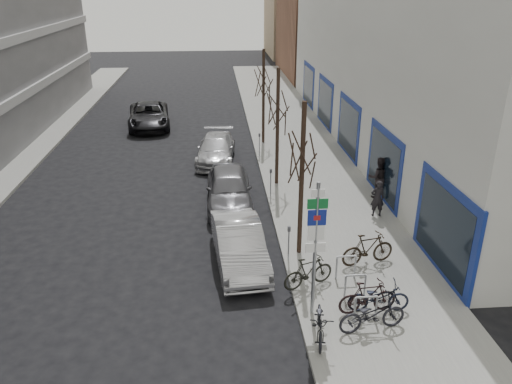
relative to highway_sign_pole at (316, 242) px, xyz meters
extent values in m
plane|color=black|center=(-2.40, 0.01, -2.46)|extent=(120.00, 120.00, 0.00)
cube|color=slate|center=(2.10, 10.01, -2.38)|extent=(5.00, 70.00, 0.15)
cube|color=brown|center=(10.60, 40.01, 1.54)|extent=(12.00, 14.00, 8.00)
cube|color=#937A5B|center=(11.10, 55.01, 2.04)|extent=(13.00, 12.00, 9.00)
cylinder|color=gray|center=(0.00, 0.01, -0.36)|extent=(0.10, 0.10, 4.20)
cube|color=white|center=(0.00, -0.02, 1.44)|extent=(0.35, 0.03, 0.22)
cube|color=#0C5926|center=(0.00, -0.02, 1.14)|extent=(0.55, 0.03, 0.28)
cube|color=navy|center=(0.00, -0.02, 0.74)|extent=(0.50, 0.03, 0.45)
cube|color=maroon|center=(0.00, -0.03, 0.74)|extent=(0.18, 0.02, 0.14)
cube|color=white|center=(0.00, -0.02, 0.29)|extent=(0.45, 0.03, 0.45)
cube|color=white|center=(0.00, -0.02, -0.16)|extent=(0.55, 0.03, 0.28)
cylinder|color=gray|center=(1.10, -0.49, -1.91)|extent=(0.06, 0.06, 0.80)
cylinder|color=gray|center=(1.70, -0.49, -1.91)|extent=(0.06, 0.06, 0.80)
cylinder|color=gray|center=(1.40, -0.49, -1.51)|extent=(0.60, 0.06, 0.06)
cylinder|color=gray|center=(1.10, 0.61, -1.91)|extent=(0.06, 0.06, 0.80)
cylinder|color=gray|center=(1.70, 0.61, -1.91)|extent=(0.06, 0.06, 0.80)
cylinder|color=gray|center=(1.40, 0.61, -1.51)|extent=(0.60, 0.06, 0.06)
cylinder|color=gray|center=(1.10, 1.71, -1.91)|extent=(0.06, 0.06, 0.80)
cylinder|color=gray|center=(1.70, 1.71, -1.91)|extent=(0.06, 0.06, 0.80)
cylinder|color=gray|center=(1.40, 1.71, -1.51)|extent=(0.60, 0.06, 0.06)
cylinder|color=black|center=(0.20, 3.51, 0.29)|extent=(0.16, 0.16, 5.50)
cylinder|color=black|center=(0.20, 10.01, 0.29)|extent=(0.16, 0.16, 5.50)
cylinder|color=black|center=(0.20, 16.51, 0.29)|extent=(0.16, 0.16, 5.50)
cylinder|color=gray|center=(-0.25, 3.01, -1.76)|extent=(0.05, 0.05, 1.10)
cube|color=#3F3F44|center=(-0.25, 3.01, -1.13)|extent=(0.10, 0.08, 0.18)
cylinder|color=gray|center=(-0.25, 8.51, -1.76)|extent=(0.05, 0.05, 1.10)
cube|color=#3F3F44|center=(-0.25, 8.51, -1.13)|extent=(0.10, 0.08, 0.18)
cylinder|color=gray|center=(-0.25, 14.01, -1.76)|extent=(0.05, 0.05, 1.10)
cube|color=#3F3F44|center=(-0.25, 14.01, -1.13)|extent=(0.10, 0.08, 0.18)
imported|color=black|center=(0.01, -1.06, -1.78)|extent=(0.81, 1.80, 1.06)
imported|color=black|center=(1.56, -0.09, -1.78)|extent=(1.77, 0.68, 1.05)
imported|color=black|center=(1.90, -0.05, -1.77)|extent=(1.80, 0.63, 1.08)
imported|color=black|center=(0.13, 1.36, -1.78)|extent=(1.81, 1.11, 1.06)
imported|color=black|center=(1.47, -0.87, -1.72)|extent=(1.99, 0.89, 1.17)
imported|color=black|center=(2.34, 2.52, -1.73)|extent=(1.99, 0.98, 1.16)
imported|color=#B5B5BA|center=(-1.92, 3.16, -1.72)|extent=(1.96, 4.58, 1.47)
imported|color=#545359|center=(-2.10, 7.99, -1.66)|extent=(1.89, 4.69, 1.60)
imported|color=#9FA0A4|center=(-2.60, 13.77, -1.78)|extent=(2.32, 4.84, 1.36)
imported|color=black|center=(-6.93, 20.99, -1.68)|extent=(3.17, 5.81, 1.55)
imported|color=black|center=(3.79, 6.15, -1.55)|extent=(0.57, 0.39, 1.52)
imported|color=black|center=(4.40, 7.97, -1.37)|extent=(0.76, 0.57, 1.88)
camera|label=1|loc=(-2.59, -11.65, 6.49)|focal=35.00mm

